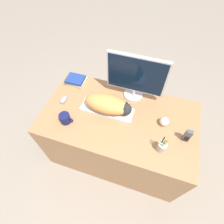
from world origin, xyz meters
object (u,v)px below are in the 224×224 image
monitor (136,76)px  baseball (164,122)px  computer_mouse (64,99)px  coffee_mug (65,118)px  phone (187,136)px  book_stack (76,80)px  keyboard (107,110)px  pen_cup (162,147)px  cat (109,104)px

monitor → baseball: monitor is taller
computer_mouse → coffee_mug: 0.25m
baseball → phone: (0.19, -0.10, 0.03)m
computer_mouse → phone: bearing=-3.5°
computer_mouse → book_stack: (0.01, 0.26, 0.01)m
keyboard → baseball: 0.51m
monitor → computer_mouse: 0.70m
pen_cup → phone: (0.17, 0.14, 0.02)m
pen_cup → book_stack: size_ratio=0.93×
cat → phone: cat is taller
keyboard → baseball: bearing=1.7°
coffee_mug → phone: phone is taller
keyboard → computer_mouse: computer_mouse is taller
keyboard → pen_cup: (0.52, -0.23, 0.04)m
computer_mouse → pen_cup: size_ratio=0.51×
coffee_mug → book_stack: coffee_mug is taller
computer_mouse → coffee_mug: size_ratio=0.81×
keyboard → pen_cup: size_ratio=2.44×
monitor → pen_cup: monitor is taller
monitor → phone: bearing=-33.1°
monitor → pen_cup: size_ratio=2.67×
monitor → baseball: size_ratio=6.47×
cat → phone: 0.68m
computer_mouse → pen_cup: pen_cup is taller
keyboard → coffee_mug: bearing=-143.6°
monitor → pen_cup: bearing=-54.5°
monitor → computer_mouse: (-0.61, -0.27, -0.23)m
keyboard → pen_cup: bearing=-23.3°
computer_mouse → phone: size_ratio=0.74×
computer_mouse → book_stack: book_stack is taller
coffee_mug → baseball: coffee_mug is taller
baseball → monitor: bearing=143.9°
coffee_mug → monitor: bearing=44.6°
keyboard → coffee_mug: size_ratio=3.89×
cat → coffee_mug: cat is taller
computer_mouse → pen_cup: 0.98m
pen_cup → phone: bearing=39.7°
keyboard → baseball: size_ratio=5.93×
computer_mouse → baseball: (0.94, 0.03, 0.02)m
pen_cup → keyboard: bearing=156.7°
baseball → phone: 0.21m
phone → keyboard: bearing=173.3°
cat → pen_cup: pen_cup is taller
cat → book_stack: cat is taller
cat → monitor: 0.33m
phone → book_stack: 1.16m
computer_mouse → baseball: baseball is taller
cat → book_stack: size_ratio=2.02×
cat → coffee_mug: bearing=-145.2°
cat → baseball: cat is taller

